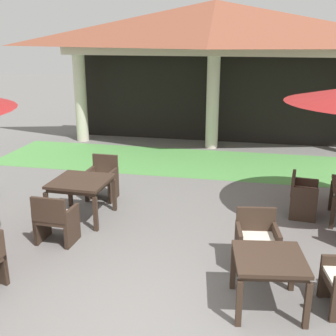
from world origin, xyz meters
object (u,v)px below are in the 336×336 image
(patio_chair_mid_right_north, at_px, (103,180))
(patio_chair_mid_right_south, at_px, (55,220))
(patio_table_near_foreground, at_px, (269,264))
(patio_table_mid_right, at_px, (81,185))
(patio_chair_mid_left_west, at_px, (302,195))
(patio_chair_near_foreground_north, at_px, (257,242))

(patio_chair_mid_right_north, height_order, patio_chair_mid_right_south, patio_chair_mid_right_north)
(patio_chair_mid_right_north, bearing_deg, patio_table_near_foreground, 138.45)
(patio_table_near_foreground, xyz_separation_m, patio_table_mid_right, (-3.39, 2.12, 0.05))
(patio_table_near_foreground, height_order, patio_chair_mid_right_north, patio_chair_mid_right_north)
(patio_chair_mid_right_south, bearing_deg, patio_chair_mid_right_north, 90.00)
(patio_table_mid_right, relative_size, patio_chair_mid_right_north, 1.15)
(patio_chair_mid_right_north, bearing_deg, patio_chair_mid_left_west, -179.39)
(patio_chair_near_foreground_north, distance_m, patio_chair_mid_right_north, 3.86)
(patio_table_near_foreground, bearing_deg, patio_chair_mid_right_north, 136.79)
(patio_chair_near_foreground_north, bearing_deg, patio_chair_mid_left_west, -120.24)
(patio_chair_mid_left_west, relative_size, patio_chair_mid_right_north, 0.91)
(patio_table_mid_right, relative_size, patio_chair_mid_right_south, 1.20)
(patio_table_mid_right, bearing_deg, patio_chair_mid_right_south, -91.66)
(patio_chair_near_foreground_north, bearing_deg, patio_table_mid_right, -27.70)
(patio_table_near_foreground, height_order, patio_chair_mid_right_south, patio_chair_mid_right_south)
(patio_table_mid_right, xyz_separation_m, patio_chair_mid_right_south, (-0.03, -1.03, -0.25))
(patio_table_near_foreground, xyz_separation_m, patio_chair_near_foreground_north, (-0.15, 1.00, -0.21))
(patio_table_near_foreground, height_order, patio_chair_mid_left_west, patio_chair_mid_left_west)
(patio_chair_mid_right_south, bearing_deg, patio_table_near_foreground, -15.90)
(patio_chair_near_foreground_north, distance_m, patio_chair_mid_left_west, 2.24)
(patio_table_mid_right, bearing_deg, patio_table_near_foreground, -32.00)
(patio_table_near_foreground, relative_size, patio_chair_near_foreground_north, 1.15)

